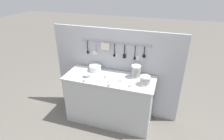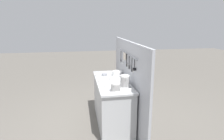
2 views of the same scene
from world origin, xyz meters
name	(u,v)px [view 2 (image 2 of 2)]	position (x,y,z in m)	size (l,w,h in m)	color
ground_plane	(112,122)	(0.00, 0.00, 0.00)	(20.00, 20.00, 0.00)	#666059
counter	(112,102)	(0.00, 0.00, 0.44)	(1.51, 0.59, 0.87)	#B7BABC
back_wall	(129,83)	(0.00, 0.33, 0.81)	(2.31, 0.11, 1.61)	#A8AAB2
bowl_stack_tall_left	(116,87)	(0.59, -0.04, 0.95)	(0.15, 0.15, 0.14)	white
bowl_stack_nested_right	(125,81)	(0.41, 0.15, 0.98)	(0.15, 0.15, 0.21)	white
plate_stack	(117,73)	(-0.32, 0.17, 0.92)	(0.21, 0.21, 0.09)	white
steel_mixing_bowl	(104,75)	(-0.36, -0.09, 0.90)	(0.11, 0.11, 0.04)	#93969E
cup_back_right	(111,83)	(0.21, -0.06, 0.89)	(0.05, 0.05, 0.04)	white
cup_edge_near	(111,79)	(-0.06, -0.02, 0.89)	(0.05, 0.05, 0.04)	white
cup_by_caddy	(130,90)	(0.61, 0.19, 0.89)	(0.05, 0.05, 0.04)	white
cup_front_right	(105,87)	(0.39, -0.18, 0.89)	(0.05, 0.05, 0.04)	white
cup_front_left	(97,75)	(-0.33, -0.25, 0.89)	(0.05, 0.05, 0.04)	white
cup_back_left	(99,81)	(0.09, -0.25, 0.89)	(0.05, 0.05, 0.04)	white
cup_centre	(103,81)	(0.05, -0.17, 0.89)	(0.05, 0.05, 0.04)	white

